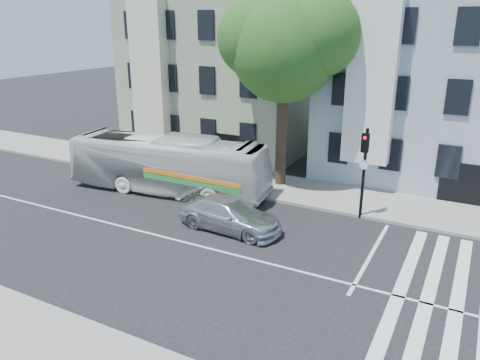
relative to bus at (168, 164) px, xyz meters
The scene contains 9 objects.
ground 7.10m from the bus, 43.99° to the right, with size 120.00×120.00×0.00m, color black.
sidewalk_far 6.09m from the bus, 32.62° to the left, with size 80.00×4.00×0.15m, color gray.
building_left 11.12m from the bus, 101.20° to the left, with size 12.00×10.00×11.00m, color gray.
building_right 16.22m from the bus, 40.38° to the left, with size 12.00×10.00×11.00m, color #919DAC.
street_tree 8.97m from the bus, 37.90° to the left, with size 7.30×5.90×11.10m.
bus is the anchor object (origin of this frame).
sedan 6.06m from the bus, 27.34° to the right, with size 4.83×1.96×1.40m, color silver.
hedge 2.78m from the bus, 129.57° to the left, with size 8.50×0.84×0.70m, color #265F1F, non-canonical shape.
traffic_signal 10.28m from the bus, ahead, with size 0.43×0.53×4.32m.
Camera 1 is at (9.70, -14.60, 8.81)m, focal length 35.00 mm.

